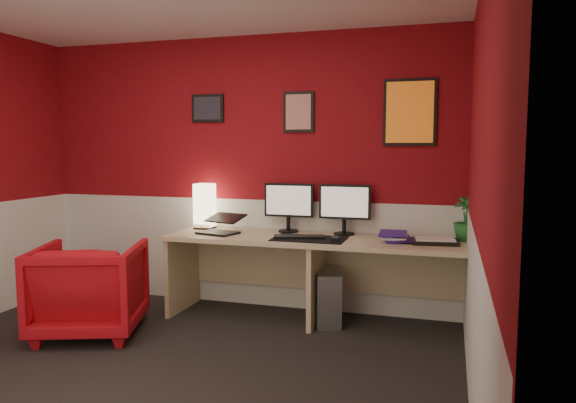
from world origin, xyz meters
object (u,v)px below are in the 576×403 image
object	(u,v)px
zen_tray	(435,242)
potted_plant	(467,219)
monitor_right	(344,201)
armchair	(90,289)
shoji_lamp	(205,207)
pc_tower	(329,296)
desk	(317,280)
monitor_left	(288,200)
laptop	(218,221)

from	to	relation	value
zen_tray	potted_plant	size ratio (longest dim) A/B	0.96
monitor_right	potted_plant	xyz separation A→B (m)	(1.01, -0.03, -0.11)
armchair	shoji_lamp	bearing A→B (deg)	-138.82
shoji_lamp	pc_tower	world-z (taller)	shoji_lamp
shoji_lamp	potted_plant	size ratio (longest dim) A/B	1.10
desk	monitor_left	world-z (taller)	monitor_left
monitor_left	zen_tray	bearing A→B (deg)	-9.85
armchair	laptop	bearing A→B (deg)	-156.57
pc_tower	armchair	xyz separation A→B (m)	(-1.76, -0.82, 0.14)
shoji_lamp	laptop	distance (m)	0.35
monitor_right	potted_plant	world-z (taller)	monitor_right
potted_plant	monitor_right	bearing A→B (deg)	178.15
shoji_lamp	pc_tower	distance (m)	1.42
zen_tray	armchair	size ratio (longest dim) A/B	0.43
zen_tray	potted_plant	world-z (taller)	potted_plant
desk	potted_plant	xyz separation A→B (m)	(1.19, 0.19, 0.55)
shoji_lamp	laptop	xyz separation A→B (m)	(0.24, -0.24, -0.09)
armchair	zen_tray	bearing A→B (deg)	177.05
zen_tray	pc_tower	bearing A→B (deg)	178.68
laptop	potted_plant	bearing A→B (deg)	21.82
pc_tower	zen_tray	bearing A→B (deg)	-15.60
shoji_lamp	armchair	xyz separation A→B (m)	(-0.54, -0.98, -0.56)
laptop	monitor_right	world-z (taller)	monitor_right
zen_tray	armchair	world-z (taller)	zen_tray
monitor_left	armchair	bearing A→B (deg)	-142.79
desk	monitor_left	xyz separation A→B (m)	(-0.32, 0.23, 0.66)
zen_tray	pc_tower	distance (m)	1.00
monitor_left	potted_plant	size ratio (longest dim) A/B	1.59
monitor_right	potted_plant	size ratio (longest dim) A/B	1.59
potted_plant	pc_tower	size ratio (longest dim) A/B	0.81
shoji_lamp	monitor_left	world-z (taller)	monitor_left
monitor_left	monitor_right	bearing A→B (deg)	-0.40
shoji_lamp	desk	bearing A→B (deg)	-9.54
pc_tower	armchair	world-z (taller)	armchair
potted_plant	pc_tower	xyz separation A→B (m)	(-1.10, -0.17, -0.69)
zen_tray	armchair	xyz separation A→B (m)	(-2.62, -0.80, -0.38)
desk	monitor_left	bearing A→B (deg)	144.97
laptop	desk	bearing A→B (deg)	18.63
monitor_left	zen_tray	xyz separation A→B (m)	(1.28, -0.22, -0.28)
monitor_left	laptop	bearing A→B (deg)	-153.32
desk	zen_tray	world-z (taller)	zen_tray
laptop	armchair	world-z (taller)	laptop
potted_plant	zen_tray	bearing A→B (deg)	-142.06
desk	zen_tray	bearing A→B (deg)	0.33
laptop	zen_tray	size ratio (longest dim) A/B	0.94
monitor_left	shoji_lamp	bearing A→B (deg)	-177.29
pc_tower	shoji_lamp	bearing A→B (deg)	158.08
monitor_right	monitor_left	bearing A→B (deg)	179.60
desk	pc_tower	world-z (taller)	desk
laptop	shoji_lamp	bearing A→B (deg)	149.43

